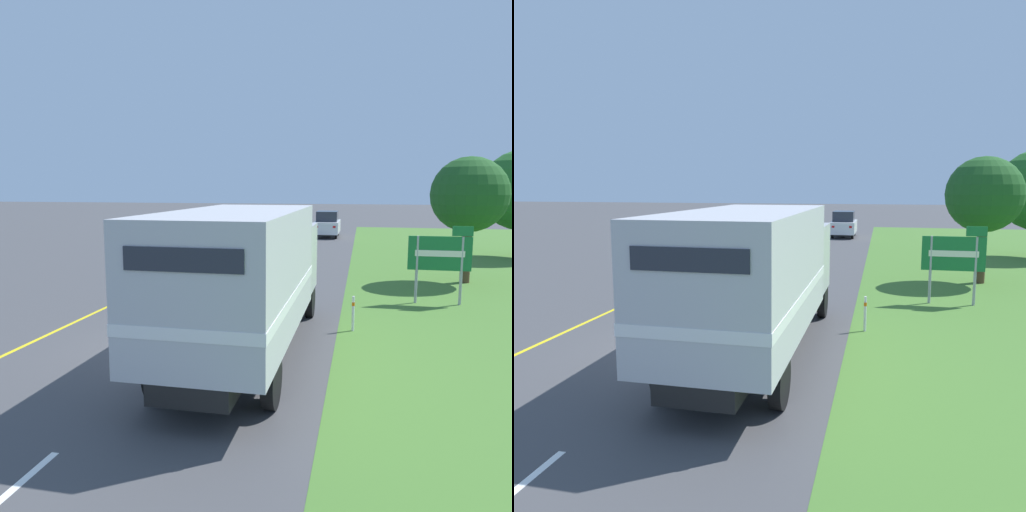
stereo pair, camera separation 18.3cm
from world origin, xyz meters
TOP-DOWN VIEW (x-y plane):
  - ground_plane at (0.00, 0.00)m, footprint 200.00×200.00m
  - edge_line_yellow at (-3.70, 10.80)m, footprint 0.12×53.48m
  - centre_dash_near at (0.00, 0.37)m, footprint 0.12×2.60m
  - centre_dash_mid_a at (0.00, 6.97)m, footprint 0.12×2.60m
  - centre_dash_mid_b at (0.00, 13.57)m, footprint 0.12×2.60m
  - centre_dash_far at (0.00, 20.17)m, footprint 0.12×2.60m
  - centre_dash_farthest at (0.00, 26.77)m, footprint 0.12×2.60m
  - horse_trailer_truck at (1.76, -0.25)m, footprint 2.47×8.50m
  - lead_car_white at (-1.89, 15.10)m, footprint 1.80×4.02m
  - lead_car_white_ahead at (1.61, 27.49)m, footprint 1.80×4.15m
  - highway_sign at (6.80, 6.04)m, footprint 1.99×0.09m
  - roadside_tree_near at (8.35, 10.16)m, footprint 2.98×2.98m
  - delineator_post at (4.10, 2.29)m, footprint 0.08×0.08m

SIDE VIEW (x-z plane):
  - ground_plane at x=0.00m, z-range 0.00..0.00m
  - edge_line_yellow at x=-3.70m, z-range 0.00..0.01m
  - centre_dash_near at x=0.00m, z-range 0.00..0.01m
  - centre_dash_mid_a at x=0.00m, z-range 0.00..0.01m
  - centre_dash_mid_b at x=0.00m, z-range 0.00..0.01m
  - centre_dash_far at x=0.00m, z-range 0.00..0.01m
  - centre_dash_farthest at x=0.00m, z-range 0.00..0.01m
  - delineator_post at x=4.10m, z-range 0.03..0.98m
  - lead_car_white_ahead at x=1.61m, z-range 0.00..1.99m
  - lead_car_white at x=-1.89m, z-range 0.00..2.00m
  - highway_sign at x=6.80m, z-range 0.33..2.92m
  - horse_trailer_truck at x=1.76m, z-range 0.23..3.59m
  - roadside_tree_near at x=8.35m, z-range 0.99..6.02m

